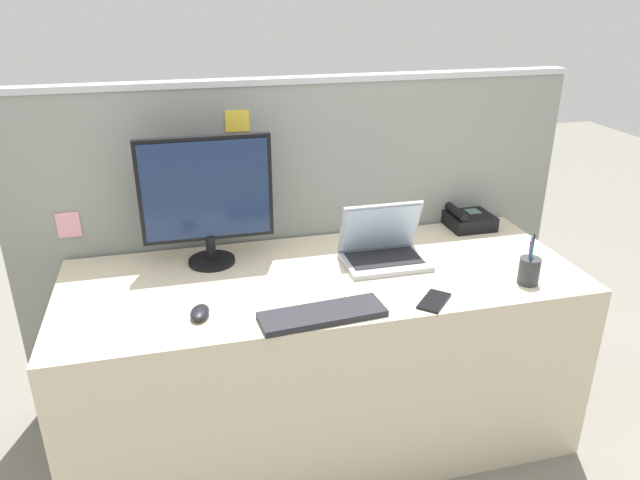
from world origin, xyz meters
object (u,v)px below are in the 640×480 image
at_px(computer_mouse_right_hand, 200,313).
at_px(pen_cup, 529,270).
at_px(laptop, 383,247).
at_px(keyboard_main, 322,314).
at_px(cell_phone_black_slab, 434,301).
at_px(desktop_monitor, 207,195).
at_px(desk_phone, 468,220).

height_order(computer_mouse_right_hand, pen_cup, pen_cup).
relative_size(laptop, pen_cup, 1.68).
height_order(keyboard_main, computer_mouse_right_hand, computer_mouse_right_hand).
bearing_deg(laptop, cell_phone_black_slab, -80.26).
height_order(desktop_monitor, desk_phone, desktop_monitor).
bearing_deg(pen_cup, computer_mouse_right_hand, 177.62).
xyz_separation_m(desktop_monitor, computer_mouse_right_hand, (-0.07, -0.41, -0.26)).
relative_size(pen_cup, cell_phone_black_slab, 1.29).
xyz_separation_m(computer_mouse_right_hand, cell_phone_black_slab, (0.78, -0.10, -0.01)).
relative_size(laptop, computer_mouse_right_hand, 3.17).
bearing_deg(computer_mouse_right_hand, desk_phone, 35.65).
bearing_deg(computer_mouse_right_hand, cell_phone_black_slab, 6.27).
distance_m(desk_phone, pen_cup, 0.54).
distance_m(computer_mouse_right_hand, pen_cup, 1.16).
distance_m(laptop, desk_phone, 0.54).
bearing_deg(desktop_monitor, keyboard_main, -58.47).
relative_size(desk_phone, cell_phone_black_slab, 1.30).
xyz_separation_m(computer_mouse_right_hand, pen_cup, (1.16, -0.05, 0.04)).
xyz_separation_m(laptop, keyboard_main, (-0.33, -0.36, -0.05)).
height_order(keyboard_main, cell_phone_black_slab, keyboard_main).
bearing_deg(pen_cup, desktop_monitor, 157.14).
distance_m(desk_phone, cell_phone_black_slab, 0.73).
bearing_deg(desk_phone, cell_phone_black_slab, -125.67).
xyz_separation_m(desk_phone, keyboard_main, (-0.82, -0.59, -0.02)).
xyz_separation_m(laptop, computer_mouse_right_hand, (-0.72, -0.26, -0.04)).
bearing_deg(cell_phone_black_slab, laptop, 142.78).
relative_size(desk_phone, pen_cup, 1.01).
height_order(desktop_monitor, pen_cup, desktop_monitor).
bearing_deg(desktop_monitor, laptop, -13.24).
distance_m(desktop_monitor, keyboard_main, 0.65).
bearing_deg(desk_phone, keyboard_main, -143.93).
bearing_deg(cell_phone_black_slab, desktop_monitor, -172.62).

